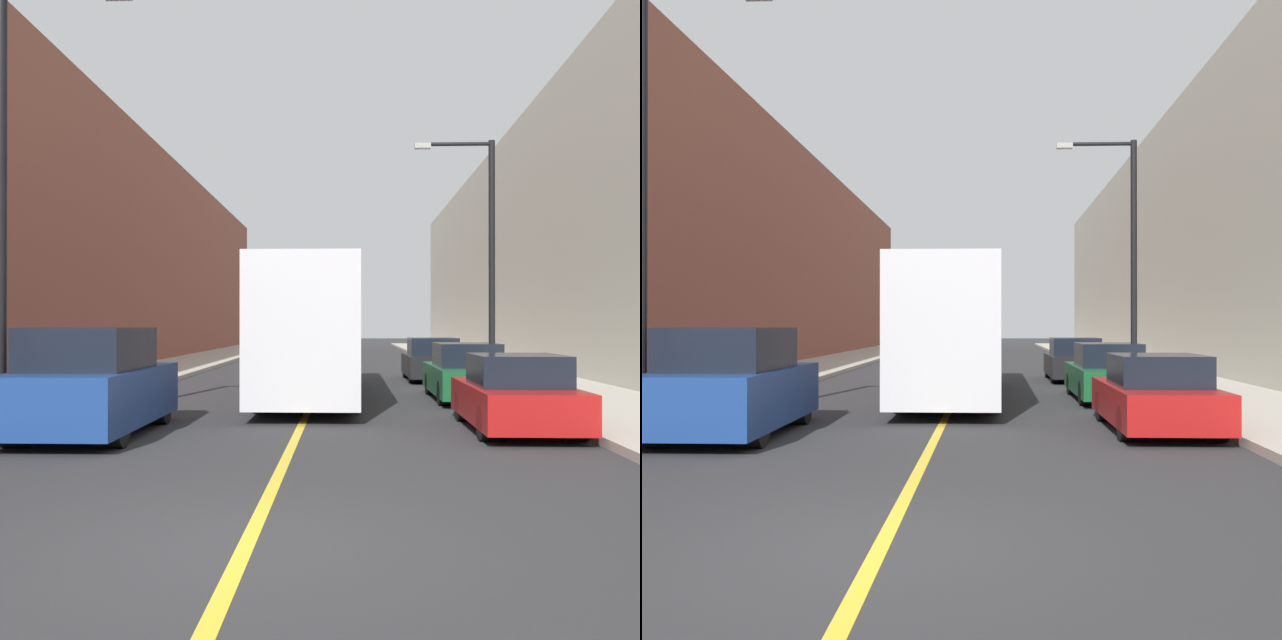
# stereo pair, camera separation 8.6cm
# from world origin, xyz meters

# --- Properties ---
(ground_plane) EXTENTS (200.00, 200.00, 0.00)m
(ground_plane) POSITION_xyz_m (0.00, 0.00, 0.00)
(ground_plane) COLOR #2D2D30
(sidewalk_left) EXTENTS (3.83, 72.00, 0.16)m
(sidewalk_left) POSITION_xyz_m (-7.03, 30.00, 0.08)
(sidewalk_left) COLOR #B2AA9E
(sidewalk_left) RESTS_ON ground
(sidewalk_right) EXTENTS (3.83, 72.00, 0.16)m
(sidewalk_right) POSITION_xyz_m (7.03, 30.00, 0.08)
(sidewalk_right) COLOR #B2AA9E
(sidewalk_right) RESTS_ON ground
(building_row_left) EXTENTS (4.00, 72.00, 11.41)m
(building_row_left) POSITION_xyz_m (-10.94, 30.00, 5.70)
(building_row_left) COLOR brown
(building_row_left) RESTS_ON ground
(building_row_right) EXTENTS (4.00, 72.00, 11.72)m
(building_row_right) POSITION_xyz_m (10.94, 30.00, 5.86)
(building_row_right) COLOR #B7B2A3
(building_row_right) RESTS_ON ground
(road_center_line) EXTENTS (0.16, 72.00, 0.01)m
(road_center_line) POSITION_xyz_m (0.00, 30.00, 0.00)
(road_center_line) COLOR gold
(road_center_line) RESTS_ON ground
(bus) EXTENTS (2.41, 11.42, 3.51)m
(bus) POSITION_xyz_m (-0.02, 13.70, 1.86)
(bus) COLOR silver
(bus) RESTS_ON ground
(parked_suv_left) EXTENTS (2.03, 4.65, 1.96)m
(parked_suv_left) POSITION_xyz_m (-3.72, 6.69, 0.90)
(parked_suv_left) COLOR navy
(parked_suv_left) RESTS_ON ground
(car_right_near) EXTENTS (1.82, 4.30, 1.45)m
(car_right_near) POSITION_xyz_m (4.09, 7.52, 0.66)
(car_right_near) COLOR maroon
(car_right_near) RESTS_ON ground
(car_right_mid) EXTENTS (1.77, 4.71, 1.52)m
(car_right_mid) POSITION_xyz_m (4.04, 13.25, 0.69)
(car_right_mid) COLOR #145128
(car_right_mid) RESTS_ON ground
(car_right_far) EXTENTS (1.88, 4.36, 1.54)m
(car_right_far) POSITION_xyz_m (3.93, 20.13, 0.69)
(car_right_far) COLOR black
(car_right_far) RESTS_ON ground
(street_lamp_left) EXTENTS (2.50, 0.24, 8.03)m
(street_lamp_left) POSITION_xyz_m (-5.21, 6.68, 4.70)
(street_lamp_left) COLOR black
(street_lamp_left) RESTS_ON sidewalk_left
(street_lamp_right) EXTENTS (2.50, 0.24, 7.59)m
(street_lamp_right) POSITION_xyz_m (5.20, 16.72, 4.47)
(street_lamp_right) COLOR black
(street_lamp_right) RESTS_ON sidewalk_right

